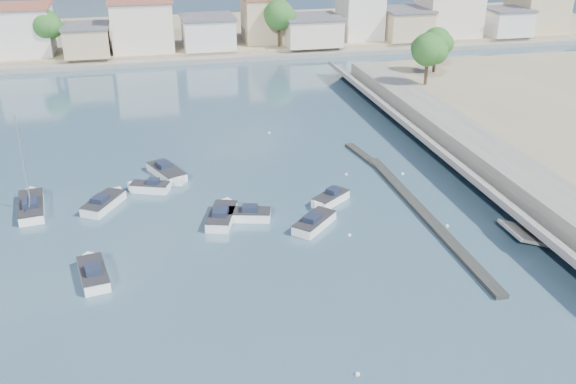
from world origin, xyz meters
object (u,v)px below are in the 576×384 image
object	(u,v)px
motorboat_f	(148,187)
sailboat	(31,205)
motorboat_a	(93,273)
motorboat_e	(105,202)
motorboat_d	(329,200)
motorboat_h	(316,222)
motorboat_c	(242,215)
motorboat_b	(222,215)
motorboat_g	(168,173)

from	to	relation	value
motorboat_f	sailboat	bearing A→B (deg)	-170.88
motorboat_a	motorboat_f	distance (m)	14.99
motorboat_e	motorboat_d	bearing A→B (deg)	-11.28
motorboat_f	motorboat_h	size ratio (longest dim) A/B	0.89
sailboat	motorboat_c	bearing A→B (deg)	-18.65
motorboat_b	motorboat_f	distance (m)	9.44
motorboat_g	motorboat_f	bearing A→B (deg)	-123.01
motorboat_d	motorboat_h	distance (m)	4.57
motorboat_b	motorboat_d	bearing A→B (deg)	5.54
motorboat_c	motorboat_h	xyz separation A→B (m)	(5.78, -2.62, -0.00)
motorboat_g	motorboat_h	bearing A→B (deg)	-49.28
motorboat_d	motorboat_g	bearing A→B (deg)	145.74
motorboat_c	sailboat	distance (m)	18.80
motorboat_d	motorboat_e	size ratio (longest dim) A/B	0.79
motorboat_g	motorboat_h	xyz separation A→B (m)	(11.46, -13.32, -0.00)
motorboat_e	motorboat_g	size ratio (longest dim) A/B	0.88
motorboat_b	motorboat_c	distance (m)	1.70
motorboat_g	sailboat	bearing A→B (deg)	-158.85
motorboat_a	motorboat_c	bearing A→B (deg)	29.18
motorboat_b	motorboat_f	bearing A→B (deg)	129.59
motorboat_d	motorboat_b	bearing A→B (deg)	-174.46
motorboat_a	motorboat_c	world-z (taller)	same
motorboat_g	motorboat_c	bearing A→B (deg)	-62.03
motorboat_d	motorboat_c	bearing A→B (deg)	-170.80
motorboat_c	motorboat_d	xyz separation A→B (m)	(8.10, 1.31, -0.00)
motorboat_e	motorboat_f	bearing A→B (deg)	32.35
motorboat_a	motorboat_g	distance (m)	18.53
motorboat_c	motorboat_h	bearing A→B (deg)	-24.36
motorboat_a	motorboat_g	size ratio (longest dim) A/B	0.91
motorboat_h	motorboat_g	bearing A→B (deg)	130.72
motorboat_g	sailboat	size ratio (longest dim) A/B	0.63
motorboat_e	motorboat_h	size ratio (longest dim) A/B	1.12
motorboat_c	motorboat_b	bearing A→B (deg)	167.58
motorboat_d	sailboat	size ratio (longest dim) A/B	0.44
motorboat_e	motorboat_g	world-z (taller)	same
motorboat_f	motorboat_d	bearing A→B (deg)	-21.84
motorboat_c	sailboat	size ratio (longest dim) A/B	0.54
motorboat_e	sailboat	world-z (taller)	sailboat
motorboat_d	sailboat	bearing A→B (deg)	169.72
motorboat_a	motorboat_f	xyz separation A→B (m)	(4.34, 14.35, -0.00)
motorboat_e	motorboat_a	bearing A→B (deg)	-92.53
motorboat_d	motorboat_e	bearing A→B (deg)	168.72
motorboat_c	motorboat_h	world-z (taller)	same
motorboat_a	motorboat_f	world-z (taller)	same
motorboat_b	motorboat_g	size ratio (longest dim) A/B	0.96
motorboat_b	motorboat_h	size ratio (longest dim) A/B	1.22
motorboat_a	sailboat	world-z (taller)	sailboat
sailboat	motorboat_a	bearing A→B (deg)	-65.52
motorboat_e	motorboat_b	bearing A→B (deg)	-26.28
motorboat_b	motorboat_e	world-z (taller)	same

